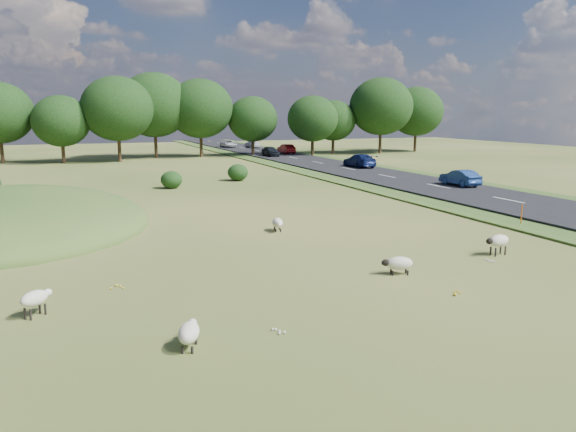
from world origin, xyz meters
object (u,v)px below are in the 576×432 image
at_px(car_5, 252,144).
at_px(car_0, 286,149).
at_px(sheep_2, 35,298).
at_px(sheep_4, 498,241).
at_px(sheep_1, 278,223).
at_px(car_4, 359,160).
at_px(car_1, 270,151).
at_px(car_2, 229,144).
at_px(marker_post, 521,215).
at_px(sheep_0, 189,332).
at_px(sheep_3, 399,263).
at_px(car_3, 460,178).

bearing_deg(car_5, car_0, 90.00).
relative_size(sheep_2, sheep_4, 0.82).
relative_size(sheep_1, car_4, 0.25).
bearing_deg(car_1, car_2, 90.00).
bearing_deg(car_5, car_4, 90.00).
bearing_deg(marker_post, sheep_0, -154.70).
bearing_deg(sheep_1, marker_post, 87.87).
relative_size(sheep_3, car_5, 0.29).
bearing_deg(sheep_1, car_5, 176.26).
relative_size(sheep_4, car_2, 0.28).
xyz_separation_m(sheep_0, sheep_3, (8.97, 3.95, -0.00)).
xyz_separation_m(marker_post, sheep_4, (-5.87, -4.77, 0.05)).
xyz_separation_m(car_3, car_5, (0.00, 56.23, 0.00)).
xyz_separation_m(sheep_1, sheep_2, (-11.34, -9.16, 0.13)).
distance_m(sheep_2, sheep_4, 18.62).
distance_m(marker_post, car_5, 70.70).
bearing_deg(car_4, car_5, -90.00).
bearing_deg(car_4, sheep_0, 56.29).
bearing_deg(sheep_0, marker_post, -43.09).
xyz_separation_m(marker_post, car_0, (6.93, 54.03, 0.34)).
bearing_deg(sheep_1, car_2, 179.65).
distance_m(sheep_1, car_2, 70.57).
xyz_separation_m(car_1, car_4, (3.80, -18.86, 0.04)).
xyz_separation_m(car_4, car_5, (0.00, 38.88, -0.07)).
height_order(car_1, car_5, car_1).
bearing_deg(sheep_3, car_1, -88.13).
relative_size(car_2, car_4, 0.93).
xyz_separation_m(marker_post, car_3, (6.93, 14.13, 0.30)).
relative_size(sheep_2, car_2, 0.23).
height_order(sheep_2, car_5, car_5).
bearing_deg(car_4, sheep_2, 49.76).
relative_size(car_1, car_2, 0.87).
distance_m(sheep_1, sheep_3, 9.44).
xyz_separation_m(sheep_2, car_4, (31.40, 37.10, 0.40)).
bearing_deg(car_3, sheep_1, 27.82).
bearing_deg(marker_post, car_4, 77.59).
bearing_deg(car_5, car_1, 79.25).
distance_m(sheep_0, car_1, 64.56).
xyz_separation_m(car_0, car_5, (0.00, 16.33, -0.03)).
bearing_deg(sheep_0, car_1, 0.09).
distance_m(car_1, car_4, 19.24).
height_order(marker_post, sheep_4, marker_post).
bearing_deg(car_2, car_5, -26.01).
relative_size(sheep_2, car_4, 0.22).
bearing_deg(car_1, car_3, -84.01).
bearing_deg(car_3, car_1, -84.01).
height_order(sheep_3, car_2, car_2).
distance_m(car_1, car_2, 21.87).
distance_m(sheep_3, car_0, 62.60).
xyz_separation_m(sheep_0, car_3, (27.48, 23.84, 0.45)).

